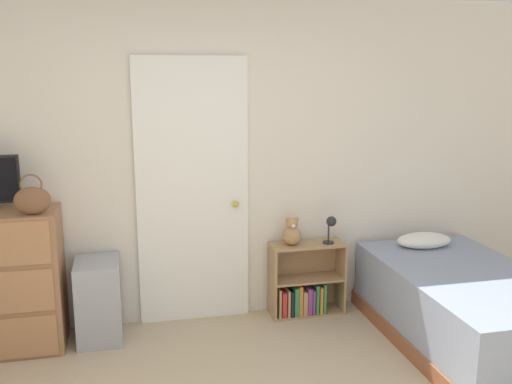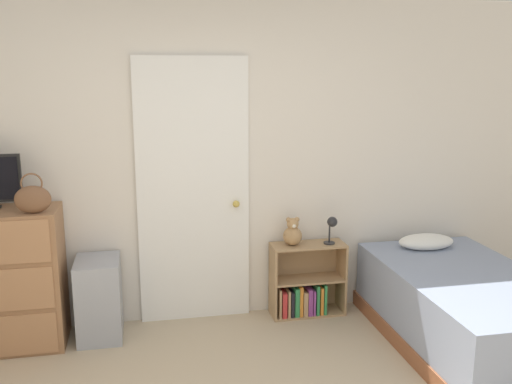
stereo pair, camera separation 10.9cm
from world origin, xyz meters
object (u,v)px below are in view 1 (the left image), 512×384
storage_bin (99,300)px  desk_lamp (331,225)px  bookshelf (303,287)px  teddy_bear (292,233)px  handbag (32,200)px  bed (465,308)px

storage_bin → desk_lamp: (1.84, 0.05, 0.45)m
bookshelf → desk_lamp: desk_lamp is taller
teddy_bear → desk_lamp: teddy_bear is taller
handbag → storage_bin: handbag is taller
storage_bin → bookshelf: storage_bin is taller
bookshelf → bed: bed is taller
bookshelf → teddy_bear: teddy_bear is taller
bookshelf → bed: size_ratio=0.33×
desk_lamp → bed: (0.79, -0.74, -0.48)m
handbag → teddy_bear: handbag is taller
bookshelf → teddy_bear: size_ratio=2.61×
handbag → desk_lamp: size_ratio=1.24×
handbag → desk_lamp: handbag is taller
handbag → teddy_bear: size_ratio=1.22×
bookshelf → storage_bin: bearing=-176.8°
storage_bin → bed: bed is taller
bookshelf → desk_lamp: (0.21, -0.04, 0.54)m
bookshelf → desk_lamp: 0.58m
handbag → bed: bearing=-10.1°
teddy_bear → bookshelf: bearing=1.4°
storage_bin → bookshelf: (1.63, 0.09, -0.08)m
desk_lamp → teddy_bear: bearing=173.9°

